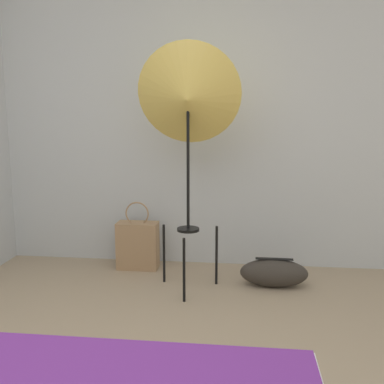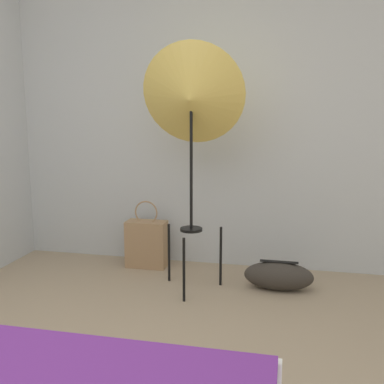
# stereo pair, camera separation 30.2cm
# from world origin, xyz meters

# --- Properties ---
(wall_back) EXTENTS (8.00, 0.05, 2.60)m
(wall_back) POSITION_xyz_m (0.00, 2.41, 1.30)
(wall_back) COLOR #B7BCC1
(wall_back) RESTS_ON ground_plane
(photo_umbrella) EXTENTS (0.75, 0.44, 1.80)m
(photo_umbrella) POSITION_xyz_m (0.26, 1.78, 1.40)
(photo_umbrella) COLOR black
(photo_umbrella) RESTS_ON ground_plane
(tote_bag) EXTENTS (0.34, 0.17, 0.58)m
(tote_bag) POSITION_xyz_m (-0.22, 2.18, 0.20)
(tote_bag) COLOR #9E7A56
(tote_bag) RESTS_ON ground_plane
(duffel_bag) EXTENTS (0.51, 0.21, 0.22)m
(duffel_bag) POSITION_xyz_m (0.90, 1.90, 0.11)
(duffel_bag) COLOR #332D28
(duffel_bag) RESTS_ON ground_plane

